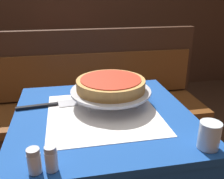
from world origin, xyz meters
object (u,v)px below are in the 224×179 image
(dining_table_rear, at_px, (70,53))
(pizza_pan_stand, at_px, (111,92))
(dining_table_front, at_px, (104,134))
(pizza_server, at_px, (49,105))
(water_glass_near, at_px, (209,135))
(booth_bench, at_px, (91,123))
(condiment_caddy, at_px, (72,40))
(deep_dish_pizza, at_px, (111,84))
(pepper_shaker, at_px, (51,159))
(salt_shaker, at_px, (34,161))

(dining_table_rear, bearing_deg, pizza_pan_stand, -84.90)
(dining_table_front, height_order, dining_table_rear, dining_table_front)
(pizza_server, bearing_deg, water_glass_near, -39.15)
(dining_table_front, distance_m, dining_table_rear, 1.68)
(booth_bench, relative_size, condiment_caddy, 10.73)
(water_glass_near, bearing_deg, pizza_server, 140.85)
(pizza_pan_stand, bearing_deg, dining_table_rear, 95.10)
(deep_dish_pizza, xyz_separation_m, condiment_caddy, (-0.11, 1.55, -0.07))
(pizza_server, xyz_separation_m, pepper_shaker, (0.03, -0.47, 0.04))
(dining_table_rear, xyz_separation_m, booth_bench, (0.11, -0.91, -0.36))
(water_glass_near, height_order, condiment_caddy, condiment_caddy)
(water_glass_near, bearing_deg, pepper_shaker, -178.32)
(dining_table_rear, distance_m, condiment_caddy, 0.16)
(dining_table_rear, distance_m, pepper_shaker, 2.03)
(pizza_pan_stand, xyz_separation_m, condiment_caddy, (-0.11, 1.55, -0.03))
(dining_table_rear, xyz_separation_m, pizza_pan_stand, (0.14, -1.59, 0.18))
(deep_dish_pizza, height_order, pepper_shaker, deep_dish_pizza)
(condiment_caddy, bearing_deg, pizza_server, -96.93)
(pepper_shaker, bearing_deg, pizza_pan_stand, 58.51)
(dining_table_rear, height_order, water_glass_near, water_glass_near)
(salt_shaker, bearing_deg, dining_table_front, 52.51)
(dining_table_rear, height_order, deep_dish_pizza, deep_dish_pizza)
(deep_dish_pizza, relative_size, salt_shaker, 3.97)
(pepper_shaker, xyz_separation_m, condiment_caddy, (0.16, 1.98, -0.01))
(pizza_pan_stand, distance_m, water_glass_near, 0.49)
(pepper_shaker, bearing_deg, deep_dish_pizza, 58.51)
(dining_table_front, distance_m, pizza_pan_stand, 0.20)
(booth_bench, distance_m, deep_dish_pizza, 0.89)
(water_glass_near, relative_size, condiment_caddy, 0.58)
(pizza_server, relative_size, pepper_shaker, 3.48)
(booth_bench, distance_m, pepper_shaker, 1.24)
(deep_dish_pizza, xyz_separation_m, salt_shaker, (-0.32, -0.43, -0.06))
(deep_dish_pizza, bearing_deg, water_glass_near, -57.64)
(booth_bench, distance_m, salt_shaker, 1.25)
(pizza_server, bearing_deg, salt_shaker, -92.71)
(deep_dish_pizza, bearing_deg, pizza_server, 172.95)
(booth_bench, relative_size, pizza_pan_stand, 4.71)
(pizza_server, height_order, condiment_caddy, condiment_caddy)
(deep_dish_pizza, xyz_separation_m, pizza_server, (-0.29, 0.04, -0.10))
(deep_dish_pizza, relative_size, pepper_shaker, 3.89)
(pizza_server, bearing_deg, pizza_pan_stand, -7.05)
(dining_table_rear, bearing_deg, dining_table_front, -86.93)
(pizza_pan_stand, xyz_separation_m, water_glass_near, (0.26, -0.42, -0.02))
(water_glass_near, distance_m, pepper_shaker, 0.53)
(pizza_server, relative_size, salt_shaker, 3.55)
(booth_bench, bearing_deg, salt_shaker, -104.24)
(booth_bench, distance_m, pizza_pan_stand, 0.86)
(dining_table_front, height_order, deep_dish_pizza, deep_dish_pizza)
(pizza_pan_stand, bearing_deg, pizza_server, 172.95)
(pizza_pan_stand, xyz_separation_m, deep_dish_pizza, (0.00, -0.00, 0.04))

